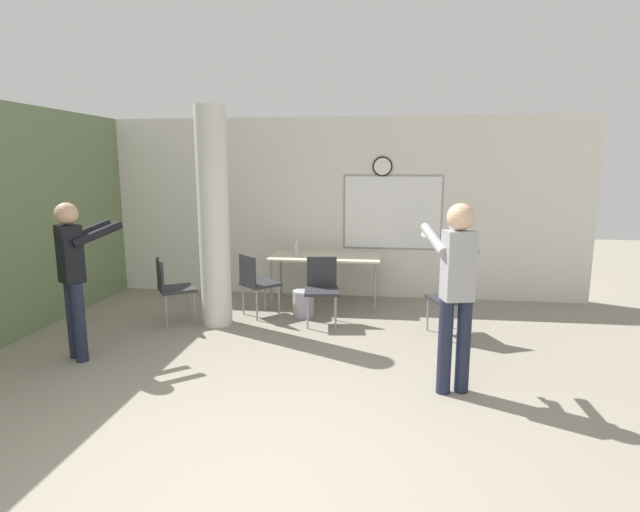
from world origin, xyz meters
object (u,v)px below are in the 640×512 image
object	(u,v)px
bottle_on_table	(296,248)
person_playing_side	(456,283)
chair_table_left	(256,280)
chair_table_front	(322,285)
folding_table	(325,259)
person_watching_back	(74,269)
chair_near_pillar	(171,285)
chair_mid_room	(452,296)

from	to	relation	value
bottle_on_table	person_playing_side	world-z (taller)	person_playing_side
bottle_on_table	chair_table_left	size ratio (longest dim) A/B	0.30
chair_table_front	bottle_on_table	bearing A→B (deg)	118.13
bottle_on_table	person_playing_side	bearing A→B (deg)	-55.14
bottle_on_table	folding_table	bearing A→B (deg)	-5.24
person_watching_back	chair_table_front	bearing A→B (deg)	32.90
folding_table	chair_table_left	xyz separation A→B (m)	(-0.87, -0.73, -0.18)
chair_near_pillar	person_watching_back	distance (m)	1.49
person_watching_back	bottle_on_table	bearing A→B (deg)	52.74
chair_mid_room	chair_table_front	xyz separation A→B (m)	(-1.63, 0.31, 0.00)
chair_mid_room	chair_near_pillar	world-z (taller)	same
chair_table_left	folding_table	bearing A→B (deg)	39.78
chair_table_front	chair_table_left	bearing A→B (deg)	168.85
person_watching_back	person_playing_side	world-z (taller)	person_playing_side
chair_table_left	person_watching_back	size ratio (longest dim) A/B	0.51
folding_table	chair_table_left	distance (m)	1.15
folding_table	person_playing_side	world-z (taller)	person_playing_side
chair_mid_room	chair_table_left	world-z (taller)	same
chair_mid_room	person_playing_side	world-z (taller)	person_playing_side
chair_mid_room	chair_table_left	xyz separation A→B (m)	(-2.57, 0.50, 0.00)
chair_table_left	person_watching_back	distance (m)	2.36
chair_mid_room	person_watching_back	size ratio (longest dim) A/B	0.51
chair_table_left	person_watching_back	bearing A→B (deg)	-130.42
person_playing_side	person_watching_back	bearing A→B (deg)	175.77
bottle_on_table	person_watching_back	size ratio (longest dim) A/B	0.15
folding_table	person_watching_back	distance (m)	3.45
bottle_on_table	chair_near_pillar	world-z (taller)	bottle_on_table
folding_table	person_watching_back	world-z (taller)	person_watching_back
bottle_on_table	person_playing_side	size ratio (longest dim) A/B	0.15
person_watching_back	person_playing_side	size ratio (longest dim) A/B	0.97
bottle_on_table	chair_mid_room	bearing A→B (deg)	-30.61
chair_near_pillar	person_playing_side	bearing A→B (deg)	-25.33
chair_mid_room	chair_table_left	size ratio (longest dim) A/B	1.00
chair_table_left	chair_table_front	size ratio (longest dim) A/B	1.00
chair_near_pillar	person_watching_back	world-z (taller)	person_watching_back
chair_table_front	folding_table	bearing A→B (deg)	93.79
chair_table_front	person_watching_back	distance (m)	2.94
folding_table	chair_mid_room	xyz separation A→B (m)	(1.69, -1.22, -0.18)
folding_table	chair_near_pillar	size ratio (longest dim) A/B	1.87
bottle_on_table	chair_table_front	bearing A→B (deg)	-61.87
chair_table_left	chair_table_front	xyz separation A→B (m)	(0.94, -0.18, 0.00)
chair_table_front	person_playing_side	distance (m)	2.42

